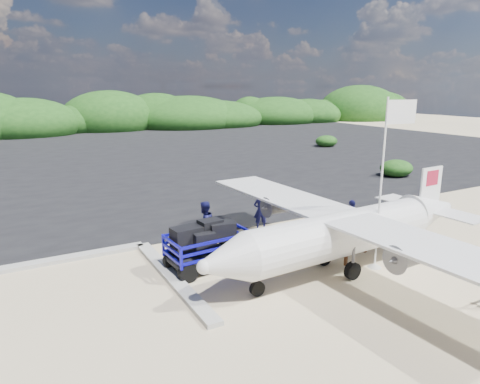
{
  "coord_description": "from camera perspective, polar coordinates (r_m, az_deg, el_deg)",
  "views": [
    {
      "loc": [
        -8.98,
        -11.5,
        6.45
      ],
      "look_at": [
        -0.11,
        4.59,
        1.9
      ],
      "focal_mm": 32.0,
      "sensor_mm": 36.0,
      "label": 1
    }
  ],
  "objects": [
    {
      "name": "flagpole",
      "position": [
        16.67,
        17.48,
        -9.53
      ],
      "size": [
        1.28,
        0.68,
        6.11
      ],
      "primitive_type": null,
      "rotation": [
        0.0,
        0.0,
        -0.14
      ],
      "color": "white",
      "rests_on": "ground"
    },
    {
      "name": "signboard",
      "position": [
        17.25,
        15.16,
        -8.55
      ],
      "size": [
        1.87,
        0.87,
        1.59
      ],
      "primitive_type": null,
      "rotation": [
        0.0,
        0.0,
        0.37
      ],
      "color": "brown",
      "rests_on": "ground"
    },
    {
      "name": "ground",
      "position": [
        15.95,
        8.48,
        -10.1
      ],
      "size": [
        160.0,
        160.0,
        0.0
      ],
      "primitive_type": "plane",
      "color": "beige"
    },
    {
      "name": "aircraft_large",
      "position": [
        40.59,
        11.54,
        4.48
      ],
      "size": [
        14.73,
        14.73,
        4.23
      ],
      "primitive_type": null,
      "rotation": [
        0.0,
        0.0,
        3.19
      ],
      "color": "#B2B2B2",
      "rests_on": "ground"
    },
    {
      "name": "crew_b",
      "position": [
        17.53,
        -4.76,
        -4.34
      ],
      "size": [
        1.14,
        1.02,
        1.95
      ],
      "primitive_type": "imported",
      "rotation": [
        0.0,
        0.0,
        3.49
      ],
      "color": "#151650",
      "rests_on": "ground"
    },
    {
      "name": "crew_c",
      "position": [
        19.39,
        14.66,
        -3.39
      ],
      "size": [
        1.02,
        0.51,
        1.67
      ],
      "primitive_type": "imported",
      "rotation": [
        0.0,
        0.0,
        3.25
      ],
      "color": "#151650",
      "rests_on": "ground"
    },
    {
      "name": "lagoon",
      "position": [
        14.51,
        -26.55,
        -14.06
      ],
      "size": [
        9.0,
        7.0,
        0.4
      ],
      "primitive_type": null,
      "color": "#B2B2B2",
      "rests_on": "ground"
    },
    {
      "name": "crew_a",
      "position": [
        19.7,
        2.77,
        -2.45
      ],
      "size": [
        0.77,
        0.63,
        1.81
      ],
      "primitive_type": "imported",
      "rotation": [
        0.0,
        0.0,
        2.8
      ],
      "color": "#151650",
      "rests_on": "ground"
    },
    {
      "name": "baggage_cart",
      "position": [
        15.89,
        -4.15,
        -10.08
      ],
      "size": [
        3.32,
        2.05,
        1.6
      ],
      "primitive_type": null,
      "rotation": [
        0.0,
        0.0,
        0.07
      ],
      "color": "#100CC2",
      "rests_on": "ground"
    },
    {
      "name": "asphalt_apron",
      "position": [
        42.95,
        -16.52,
        4.69
      ],
      "size": [
        90.0,
        50.0,
        0.04
      ],
      "primitive_type": null,
      "color": "#B2B2B2",
      "rests_on": "ground"
    },
    {
      "name": "vegetation_band",
      "position": [
        67.41,
        -21.26,
        7.48
      ],
      "size": [
        124.0,
        8.0,
        4.4
      ],
      "primitive_type": null,
      "color": "#B2B2B2",
      "rests_on": "ground"
    }
  ]
}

